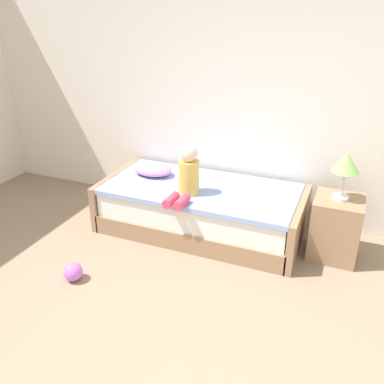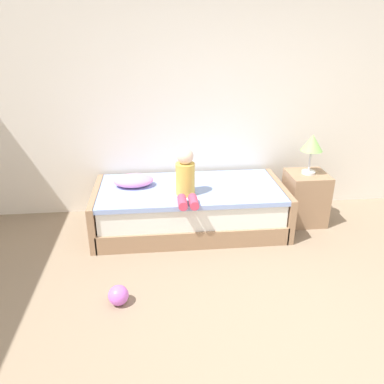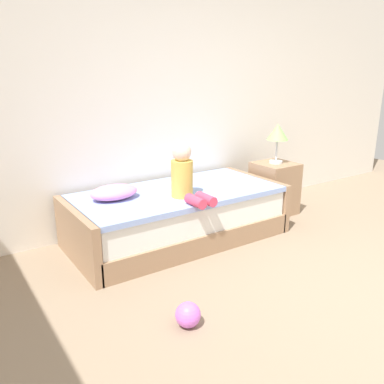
% 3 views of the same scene
% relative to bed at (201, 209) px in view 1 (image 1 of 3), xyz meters
% --- Properties ---
extents(wall_rear, '(7.20, 0.10, 2.90)m').
position_rel_bed_xyz_m(wall_rear, '(0.61, 0.60, 1.20)').
color(wall_rear, silver).
rests_on(wall_rear, ground).
extents(bed, '(2.11, 1.00, 0.50)m').
position_rel_bed_xyz_m(bed, '(0.00, 0.00, 0.00)').
color(bed, '#997556').
rests_on(bed, ground).
extents(nightstand, '(0.44, 0.44, 0.60)m').
position_rel_bed_xyz_m(nightstand, '(1.35, 0.03, 0.05)').
color(nightstand, '#997556').
rests_on(nightstand, ground).
extents(table_lamp, '(0.24, 0.24, 0.45)m').
position_rel_bed_xyz_m(table_lamp, '(1.35, 0.03, 0.69)').
color(table_lamp, silver).
rests_on(table_lamp, nightstand).
extents(child_figure, '(0.20, 0.51, 0.50)m').
position_rel_bed_xyz_m(child_figure, '(-0.06, -0.23, 0.46)').
color(child_figure, gold).
rests_on(child_figure, bed).
extents(pillow, '(0.44, 0.30, 0.13)m').
position_rel_bed_xyz_m(pillow, '(-0.62, 0.10, 0.32)').
color(pillow, '#EA8CC6').
rests_on(pillow, bed).
extents(toy_ball, '(0.17, 0.17, 0.17)m').
position_rel_bed_xyz_m(toy_ball, '(-0.71, -1.26, -0.16)').
color(toy_ball, '#CC66D8').
rests_on(toy_ball, ground).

